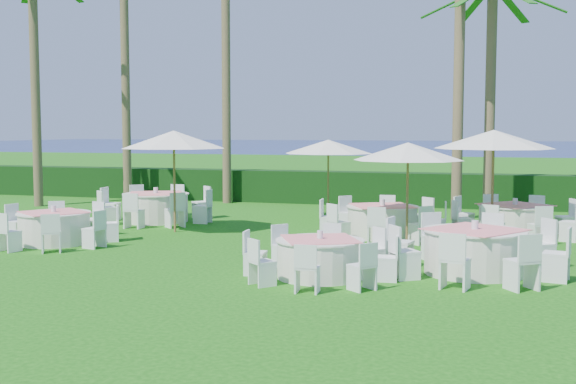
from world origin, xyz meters
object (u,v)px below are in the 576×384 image
Objects in this scene: banquet_table_b at (320,257)px; banquet_table_d at (156,207)px; umbrella_a at (174,140)px; banquet_table_f at (515,220)px; banquet_table_a at (54,227)px; umbrella_d at (494,139)px; umbrella_c at (328,147)px; umbrella_b at (408,152)px; banquet_table_e at (382,220)px; banquet_table_c at (474,250)px.

banquet_table_d reaches higher than banquet_table_b.
banquet_table_f is at bearing 11.97° from umbrella_a.
umbrella_a reaches higher than banquet_table_a.
umbrella_a is at bearing -50.73° from banquet_table_d.
umbrella_d reaches higher than umbrella_a.
umbrella_c is 5.59m from umbrella_d.
banquet_table_b is 4.80m from umbrella_b.
banquet_table_a is 0.96× the size of banquet_table_f.
banquet_table_e is 4.36m from umbrella_c.
umbrella_d is at bearing -28.01° from umbrella_c.
banquet_table_c is at bearing -58.01° from umbrella_c.
banquet_table_a is 3.88m from umbrella_a.
banquet_table_b is at bearing -118.47° from banquet_table_f.
banquet_table_e is at bearing -161.12° from banquet_table_f.
banquet_table_c is 1.06× the size of banquet_table_e.
umbrella_c reaches higher than banquet_table_c.
umbrella_a is at bearing 156.40° from banquet_table_c.
banquet_table_a is 1.02× the size of umbrella_d.
banquet_table_d is at bearing -155.29° from umbrella_c.
banquet_table_b is at bearing -16.05° from banquet_table_a.
banquet_table_e is (-2.46, 4.22, -0.03)m from banquet_table_c.
umbrella_b reaches higher than banquet_table_e.
banquet_table_e reaches higher than banquet_table_b.
banquet_table_b is at bearing -44.16° from banquet_table_d.
banquet_table_f is 1.16× the size of umbrella_c.
banquet_table_b is 7.44m from banquet_table_f.
banquet_table_d reaches higher than banquet_table_f.
umbrella_c is (5.22, 6.65, 1.82)m from banquet_table_a.
banquet_table_e is at bearing 120.27° from banquet_table_c.
banquet_table_e is 3.47m from umbrella_d.
umbrella_b reaches higher than banquet_table_f.
umbrella_b is at bearing -137.01° from umbrella_d.
banquet_table_f is at bearing 38.40° from umbrella_d.
banquet_table_d is at bearing 84.20° from banquet_table_a.
umbrella_c is at bearing 24.71° from banquet_table_d.
banquet_table_c is 1.25× the size of umbrella_c.
banquet_table_a is 9.95m from banquet_table_c.
banquet_table_e is at bearing 24.31° from banquet_table_a.
umbrella_a is (-5.50, -0.74, 2.06)m from banquet_table_e.
banquet_table_c is 1.00× the size of banquet_table_d.
umbrella_b is (-1.69, 3.09, 1.78)m from banquet_table_c.
banquet_table_c is 9.02m from umbrella_c.
banquet_table_f is 3.81m from umbrella_b.
banquet_table_a is at bearing -164.78° from umbrella_b.
banquet_table_d is 10.26m from banquet_table_f.
banquet_table_d is 1.06× the size of banquet_table_e.
banquet_table_c is 1.08× the size of banquet_table_f.
banquet_table_a is 0.94× the size of banquet_table_e.
banquet_table_b is 9.11m from umbrella_c.
umbrella_c is at bearing 102.57° from banquet_table_b.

